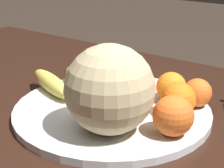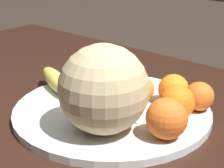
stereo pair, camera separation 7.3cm
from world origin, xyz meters
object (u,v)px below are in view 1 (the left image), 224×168
(orange_front_right, at_px, (171,87))
(produce_tag, at_px, (124,113))
(orange_side_extra, at_px, (100,92))
(fruit_bowl, at_px, (112,110))
(banana_bunch, at_px, (90,80))
(orange_back_right, at_px, (173,116))
(orange_mid_center, at_px, (178,99))
(melon, at_px, (110,89))
(orange_top_small, at_px, (127,76))
(kitchen_table, at_px, (90,164))
(orange_front_left, at_px, (138,88))
(orange_back_left, at_px, (197,93))

(orange_front_right, relative_size, produce_tag, 0.65)
(orange_front_right, relative_size, orange_side_extra, 1.09)
(fruit_bowl, xyz_separation_m, produce_tag, (0.04, -0.01, 0.01))
(banana_bunch, height_order, orange_back_right, orange_back_right)
(orange_mid_center, bearing_deg, orange_side_extra, -162.56)
(melon, height_order, produce_tag, melon)
(orange_top_small, bearing_deg, fruit_bowl, -74.37)
(orange_back_right, distance_m, orange_top_small, 0.21)
(melon, height_order, orange_top_small, melon)
(orange_back_right, bearing_deg, banana_bunch, 161.61)
(kitchen_table, bearing_deg, banana_bunch, 127.40)
(banana_bunch, xyz_separation_m, orange_front_right, (0.18, 0.04, 0.01))
(kitchen_table, bearing_deg, orange_back_right, 10.55)
(kitchen_table, xyz_separation_m, orange_mid_center, (0.14, 0.10, 0.14))
(orange_front_left, distance_m, orange_back_left, 0.12)
(banana_bunch, bearing_deg, orange_top_small, -107.69)
(kitchen_table, relative_size, melon, 10.11)
(orange_mid_center, relative_size, orange_back_right, 0.94)
(melon, height_order, orange_back_left, melon)
(orange_back_left, bearing_deg, orange_front_right, -171.65)
(melon, distance_m, orange_front_left, 0.15)
(banana_bunch, height_order, orange_back_left, orange_back_left)
(orange_front_right, bearing_deg, fruit_bowl, -129.85)
(fruit_bowl, bearing_deg, orange_side_extra, -170.64)
(fruit_bowl, relative_size, melon, 2.52)
(melon, distance_m, banana_bunch, 0.21)
(orange_side_extra, bearing_deg, orange_top_small, 89.78)
(produce_tag, bearing_deg, orange_mid_center, 31.30)
(fruit_bowl, relative_size, orange_back_right, 5.53)
(produce_tag, bearing_deg, orange_front_right, 67.31)
(fruit_bowl, height_order, orange_back_left, orange_back_left)
(banana_bunch, distance_m, orange_side_extra, 0.09)
(orange_front_left, xyz_separation_m, orange_mid_center, (0.10, -0.01, 0.00))
(fruit_bowl, distance_m, orange_top_small, 0.10)
(orange_back_left, bearing_deg, banana_bunch, -167.36)
(fruit_bowl, relative_size, orange_mid_center, 5.91)
(orange_front_right, bearing_deg, orange_front_left, -143.27)
(kitchen_table, distance_m, orange_mid_center, 0.22)
(banana_bunch, height_order, orange_front_right, orange_front_right)
(melon, bearing_deg, orange_back_right, 27.97)
(orange_front_left, height_order, orange_front_right, orange_front_right)
(orange_back_left, bearing_deg, orange_side_extra, -145.95)
(orange_top_small, relative_size, orange_side_extra, 1.18)
(melon, bearing_deg, banana_bunch, 138.54)
(orange_mid_center, height_order, orange_back_right, orange_back_right)
(orange_back_left, xyz_separation_m, produce_tag, (-0.10, -0.12, -0.03))
(orange_top_small, xyz_separation_m, produce_tag, (0.06, -0.10, -0.03))
(orange_back_right, bearing_deg, orange_mid_center, 109.95)
(kitchen_table, relative_size, orange_front_left, 27.24)
(kitchen_table, distance_m, melon, 0.20)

